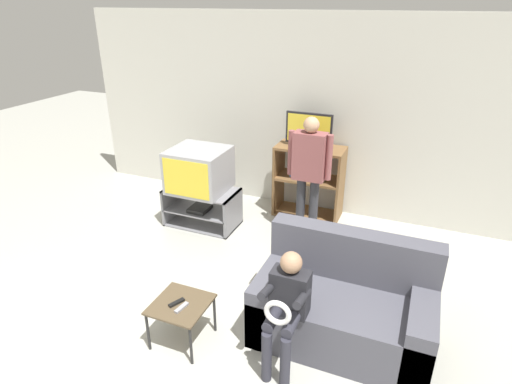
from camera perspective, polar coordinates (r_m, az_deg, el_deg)
name	(u,v)px	position (r m, az deg, el deg)	size (l,w,h in m)	color
wall_back	(299,115)	(5.83, 5.82, 10.15)	(6.40, 0.06, 2.60)	beige
tv_stand	(202,207)	(5.61, -7.20, -2.06)	(0.92, 0.52, 0.49)	slate
television_main	(199,170)	(5.42, -7.60, 2.94)	(0.70, 0.66, 0.54)	#9E9EA3
media_shelf	(309,181)	(5.76, 7.03, 1.47)	(0.89, 0.44, 0.98)	brown
television_flat	(309,131)	(5.53, 7.04, 8.08)	(0.60, 0.20, 0.45)	black
snack_table	(181,308)	(3.79, -9.99, -14.96)	(0.46, 0.46, 0.39)	brown
remote_control_black	(177,303)	(3.76, -10.55, -14.30)	(0.04, 0.14, 0.02)	black
remote_control_white	(182,308)	(3.70, -9.90, -14.94)	(0.04, 0.14, 0.02)	gray
couch	(344,307)	(3.87, 11.61, -14.83)	(1.46, 0.81, 0.91)	#4C4C56
person_standing_adult	(309,167)	(5.09, 7.09, 3.35)	(0.53, 0.20, 1.51)	#2D2D33
person_seated_child	(286,303)	(3.38, 4.07, -14.54)	(0.33, 0.43, 1.00)	#2D2D38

